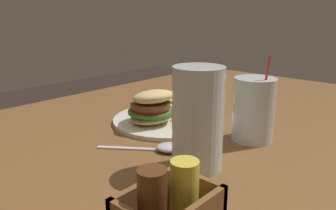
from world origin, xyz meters
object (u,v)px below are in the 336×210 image
object	(u,v)px
juice_glass	(253,112)
spoon	(165,147)
meal_plate_near	(162,113)
beer_glass	(198,123)

from	to	relation	value
juice_glass	spoon	bearing A→B (deg)	-29.83
meal_plate_near	juice_glass	bearing A→B (deg)	104.15
meal_plate_near	spoon	size ratio (longest dim) A/B	1.75
beer_glass	juice_glass	world-z (taller)	juice_glass
beer_glass	spoon	size ratio (longest dim) A/B	1.15
spoon	beer_glass	bearing A→B (deg)	-45.66
meal_plate_near	juice_glass	size ratio (longest dim) A/B	1.49
meal_plate_near	spoon	bearing A→B (deg)	45.29
meal_plate_near	juice_glass	distance (m)	0.22
beer_glass	spoon	bearing A→B (deg)	-99.95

